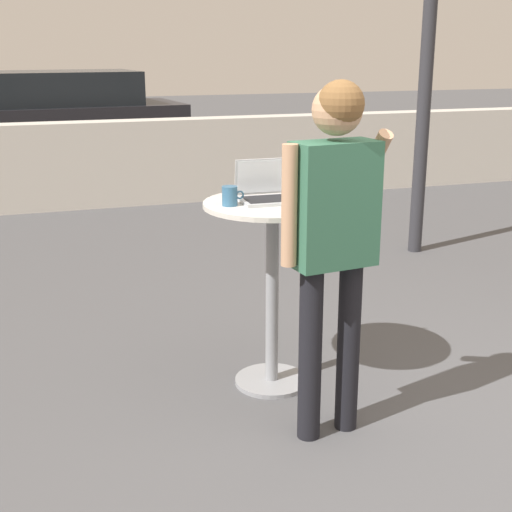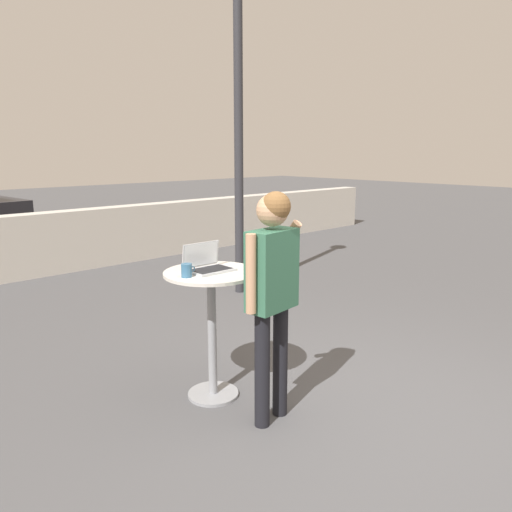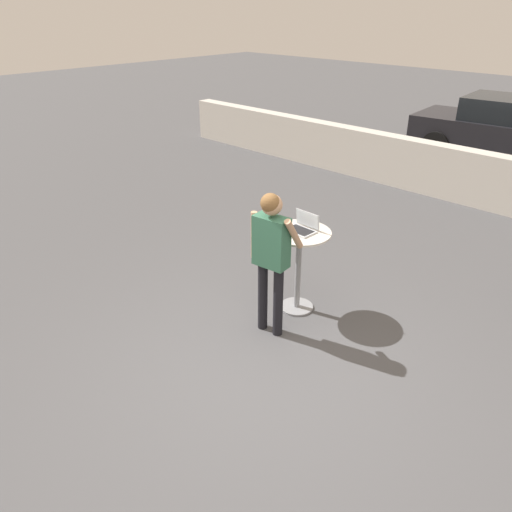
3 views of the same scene
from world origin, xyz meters
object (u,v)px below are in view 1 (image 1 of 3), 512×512
(laptop, at_px, (270,192))
(coffee_mug, at_px, (230,196))
(cafe_table, at_px, (272,259))
(standing_person, at_px, (334,220))
(parked_car_near_street, at_px, (58,117))

(laptop, bearing_deg, coffee_mug, -166.49)
(coffee_mug, bearing_deg, cafe_table, 3.67)
(cafe_table, relative_size, standing_person, 0.62)
(cafe_table, bearing_deg, standing_person, -82.00)
(coffee_mug, distance_m, standing_person, 0.65)
(laptop, height_order, coffee_mug, laptop)
(cafe_table, relative_size, parked_car_near_street, 0.26)
(standing_person, xyz_separation_m, parked_car_near_street, (-0.70, 8.85, -0.32))
(cafe_table, distance_m, laptop, 0.36)
(cafe_table, relative_size, coffee_mug, 8.93)
(standing_person, bearing_deg, laptop, 97.37)
(parked_car_near_street, bearing_deg, laptop, -85.71)
(standing_person, bearing_deg, cafe_table, 98.00)
(cafe_table, bearing_deg, coffee_mug, -176.33)
(cafe_table, xyz_separation_m, standing_person, (0.08, -0.58, 0.34))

